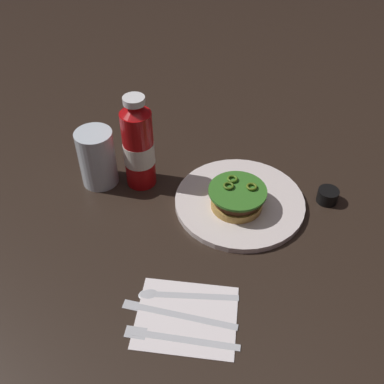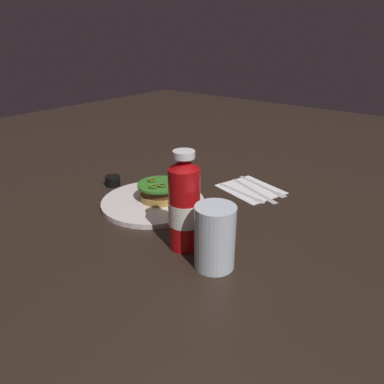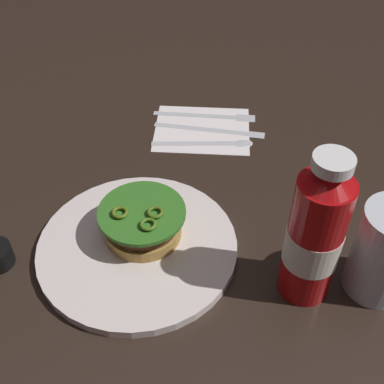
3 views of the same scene
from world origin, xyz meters
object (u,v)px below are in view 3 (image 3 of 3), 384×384
object	(u,v)px
fork_utensil	(213,115)
butter_knife	(216,129)
spoon_utensil	(217,142)
napkin	(202,129)
burger_sandwich	(143,222)
dinner_plate	(138,247)
ketchup_bottle	(315,236)

from	to	relation	value
fork_utensil	butter_knife	bearing A→B (deg)	-98.07
spoon_utensil	fork_utensil	xyz separation A→B (m)	(0.01, 0.08, 0.00)
napkin	spoon_utensil	xyz separation A→B (m)	(0.02, -0.05, 0.00)
burger_sandwich	fork_utensil	xyz separation A→B (m)	(0.18, 0.28, -0.03)
dinner_plate	fork_utensil	xyz separation A→B (m)	(0.19, 0.29, -0.00)
dinner_plate	napkin	size ratio (longest dim) A/B	1.63
burger_sandwich	butter_knife	world-z (taller)	burger_sandwich
burger_sandwich	ketchup_bottle	xyz separation A→B (m)	(0.19, -0.13, 0.06)
ketchup_bottle	spoon_utensil	distance (m)	0.34
burger_sandwich	butter_knife	xyz separation A→B (m)	(0.17, 0.23, -0.03)
burger_sandwich	napkin	distance (m)	0.28
burger_sandwich	spoon_utensil	xyz separation A→B (m)	(0.16, 0.19, -0.03)
burger_sandwich	ketchup_bottle	size ratio (longest dim) A/B	0.55
burger_sandwich	butter_knife	distance (m)	0.29
ketchup_bottle	fork_utensil	world-z (taller)	ketchup_bottle
dinner_plate	butter_knife	bearing A→B (deg)	53.96
spoon_utensil	fork_utensil	size ratio (longest dim) A/B	0.94
dinner_plate	butter_knife	xyz separation A→B (m)	(0.18, 0.25, -0.00)
burger_sandwich	ketchup_bottle	distance (m)	0.24
spoon_utensil	fork_utensil	distance (m)	0.08
butter_knife	fork_utensil	size ratio (longest dim) A/B	1.03
ketchup_bottle	napkin	world-z (taller)	ketchup_bottle
napkin	burger_sandwich	bearing A→B (deg)	-120.98
dinner_plate	spoon_utensil	xyz separation A→B (m)	(0.17, 0.21, -0.00)
ketchup_bottle	fork_utensil	size ratio (longest dim) A/B	1.17
fork_utensil	burger_sandwich	bearing A→B (deg)	-122.37
ketchup_bottle	butter_knife	size ratio (longest dim) A/B	1.14
dinner_plate	fork_utensil	world-z (taller)	dinner_plate
ketchup_bottle	napkin	bearing A→B (deg)	97.30
butter_knife	spoon_utensil	bearing A→B (deg)	-102.84
fork_utensil	napkin	bearing A→B (deg)	-130.82
butter_knife	ketchup_bottle	bearing A→B (deg)	-86.30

